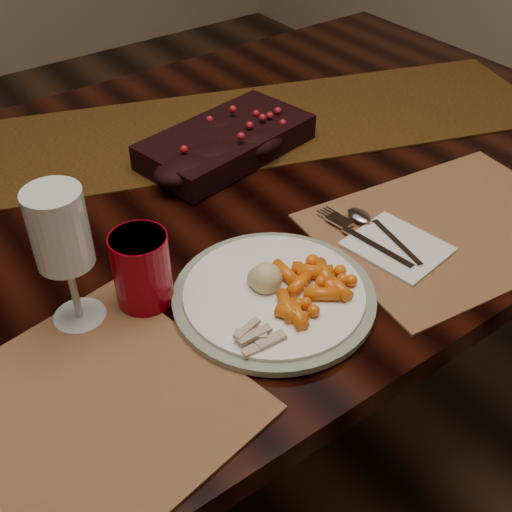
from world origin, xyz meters
TOP-DOWN VIEW (x-y plane):
  - floor at (0.00, 0.00)m, footprint 5.00×5.00m
  - dining_table at (0.00, 0.00)m, footprint 1.80×1.00m
  - table_runner at (0.05, 0.20)m, footprint 1.64×0.86m
  - centerpiece at (0.14, 0.07)m, footprint 0.34×0.22m
  - placemat_main at (0.29, -0.33)m, footprint 0.45×0.36m
  - placemat_second at (-0.38, -0.33)m, footprint 0.50×0.40m
  - dinner_plate at (-0.04, -0.30)m, footprint 0.32×0.32m
  - baby_carrots at (-0.00, -0.33)m, footprint 0.13×0.12m
  - mashed_potatoes at (-0.04, -0.27)m, footprint 0.09×0.09m
  - turkey_shreds at (-0.10, -0.36)m, footprint 0.09×0.08m
  - napkin at (0.18, -0.32)m, footprint 0.14×0.15m
  - fork at (0.15, -0.29)m, footprint 0.05×0.17m
  - spoon at (0.19, -0.29)m, footprint 0.06×0.16m
  - red_cup at (-0.18, -0.20)m, footprint 0.08×0.08m
  - wine_glass at (-0.27, -0.17)m, footprint 0.09×0.09m

SIDE VIEW (x-z plane):
  - floor at x=0.00m, z-range 0.00..0.00m
  - dining_table at x=0.00m, z-range 0.00..0.75m
  - table_runner at x=0.05m, z-range 0.75..0.75m
  - placemat_main at x=0.29m, z-range 0.75..0.75m
  - placemat_second at x=-0.38m, z-range 0.75..0.75m
  - napkin at x=0.18m, z-range 0.75..0.76m
  - spoon at x=0.19m, z-range 0.76..0.76m
  - fork at x=0.15m, z-range 0.76..0.76m
  - dinner_plate at x=-0.04m, z-range 0.75..0.77m
  - turkey_shreds at x=-0.10m, z-range 0.77..0.79m
  - baby_carrots at x=0.00m, z-range 0.77..0.79m
  - centerpiece at x=0.14m, z-range 0.75..0.82m
  - mashed_potatoes at x=-0.04m, z-range 0.77..0.81m
  - red_cup at x=-0.18m, z-range 0.75..0.86m
  - wine_glass at x=-0.27m, z-range 0.75..0.95m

